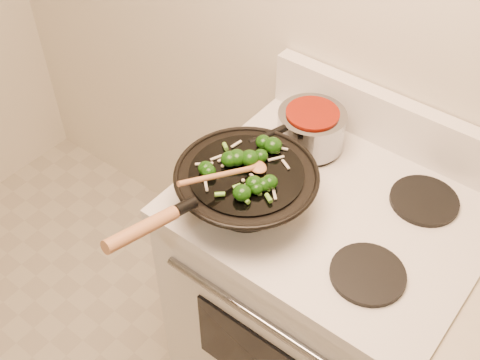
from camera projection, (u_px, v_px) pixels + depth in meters
The scene contains 5 objects.
stove at pixel (320, 300), 1.90m from camera, with size 0.78×0.67×1.08m.
wok at pixel (245, 188), 1.52m from camera, with size 0.36×0.60×0.21m.
stirfry at pixel (248, 166), 1.48m from camera, with size 0.23×0.25×0.04m.
wooden_spoon at pixel (236, 171), 1.45m from camera, with size 0.11×0.24×0.08m.
saucepan at pixel (311, 128), 1.69m from camera, with size 0.19×0.30×0.11m.
Camera 1 is at (0.44, 0.17, 2.08)m, focal length 45.00 mm.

